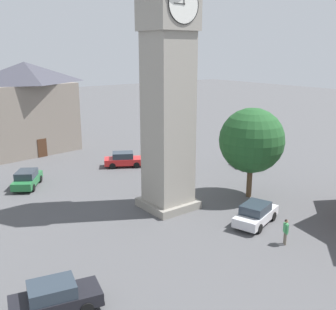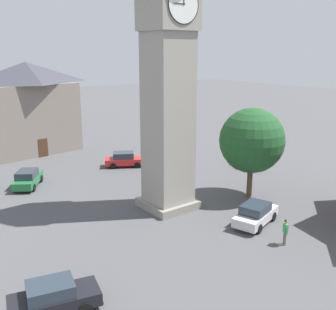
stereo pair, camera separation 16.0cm
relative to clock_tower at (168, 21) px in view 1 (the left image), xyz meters
The scene contains 10 objects.
ground_plane 13.71m from the clock_tower, 96.70° to the right, with size 200.00×200.00×0.00m, color #4C4C4F.
clock_tower is the anchor object (origin of this frame).
car_blue_kerb 19.05m from the clock_tower, 163.88° to the right, with size 3.16×4.46×1.53m.
car_silver_kerb 17.58m from the clock_tower, 104.55° to the right, with size 4.42×3.52×1.53m.
car_red_corner 14.66m from the clock_tower, 115.96° to the left, with size 4.44×2.81×1.53m.
car_white_side 18.87m from the clock_tower, 30.46° to the left, with size 4.40×2.58×1.53m.
car_black_far 18.57m from the clock_tower, 57.43° to the right, with size 3.69×4.37×1.53m.
pedestrian 15.88m from the clock_tower, 102.91° to the left, with size 0.38×0.48×1.69m.
tree 11.42m from the clock_tower, 161.54° to the left, with size 5.24×5.24×7.40m.
building_shop_left 24.76m from the clock_tower, 83.28° to the right, with size 11.50×6.97×10.53m.
Camera 1 is at (17.24, 22.66, 11.78)m, focal length 42.03 mm.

